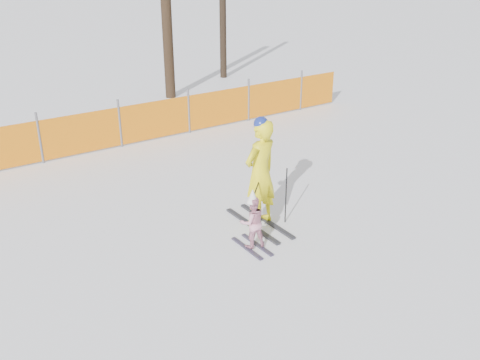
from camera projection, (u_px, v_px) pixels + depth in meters
The scene contains 6 objects.
ground at pixel (256, 241), 9.39m from camera, with size 120.00×120.00×0.00m, color white.
adult at pixel (260, 173), 9.55m from camera, with size 0.82×1.61×2.09m.
child at pixel (252, 221), 9.01m from camera, with size 0.52×0.86×1.10m.
ski_poles at pixel (276, 193), 9.62m from camera, with size 0.98×0.44×1.10m.
safety_fence at pixel (66, 136), 12.88m from camera, with size 17.38×0.06×1.25m.
tree_trunks at pixel (186, 3), 18.02m from camera, with size 3.41×1.81×6.31m.
Camera 1 is at (-4.82, -6.59, 4.77)m, focal length 40.00 mm.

